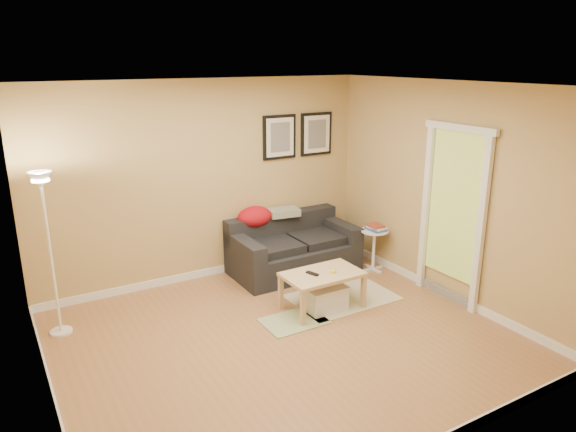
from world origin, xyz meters
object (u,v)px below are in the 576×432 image
Objects in this scene: storage_bin at (324,298)px; book_stack at (376,227)px; sofa at (294,246)px; floor_lamp at (51,260)px; coffee_table at (322,291)px; side_table at (374,250)px.

book_stack is (1.28, 0.65, 0.47)m from storage_bin.
sofa is at bearing 160.41° from book_stack.
sofa is at bearing 3.57° from floor_lamp.
book_stack is at bearing 3.84° from coffee_table.
coffee_table is 1.56× the size of side_table.
storage_bin is 1.51m from book_stack.
storage_bin is at bearing -97.34° from coffee_table.
storage_bin is at bearing -144.32° from book_stack.
storage_bin is 1.44m from side_table.
sofa is 6.60× the size of book_stack.
sofa is 1.87× the size of coffee_table.
side_table is (1.27, 0.66, 0.14)m from storage_bin.
side_table is (0.97, -0.52, -0.08)m from sofa.
coffee_table is at bearing -145.80° from book_stack.
floor_lamp is (-3.05, -0.19, 0.47)m from sofa.
floor_lamp is at bearing 160.20° from storage_bin.
storage_bin is at bearing -104.22° from sofa.
storage_bin is at bearing -152.55° from side_table.
coffee_table reaches higher than storage_bin.
floor_lamp is (-2.74, 0.95, 0.61)m from coffee_table.
book_stack is at bearing -4.84° from floor_lamp.
sofa is 1.24m from storage_bin.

